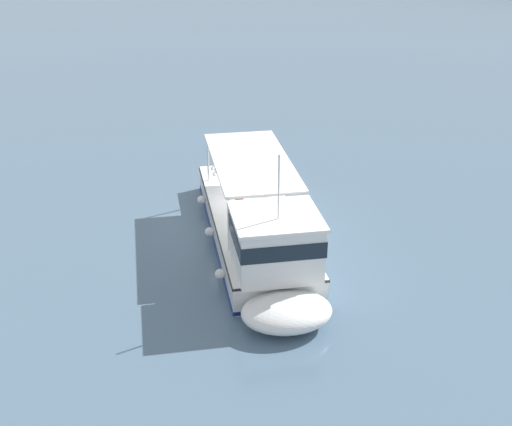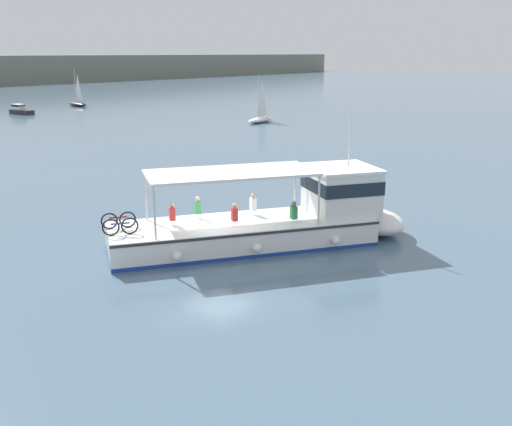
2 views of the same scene
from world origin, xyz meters
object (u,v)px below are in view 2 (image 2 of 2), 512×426
object	(u,v)px
motorboat_horizon_west	(20,110)
sailboat_near_starboard	(78,103)
sailboat_outer_anchorage	(260,118)
ferry_main	(279,220)

from	to	relation	value
motorboat_horizon_west	sailboat_near_starboard	distance (m)	12.14
motorboat_horizon_west	sailboat_near_starboard	world-z (taller)	sailboat_near_starboard
sailboat_near_starboard	sailboat_outer_anchorage	bearing A→B (deg)	-88.42
ferry_main	sailboat_outer_anchorage	size ratio (longest dim) A/B	2.27
ferry_main	motorboat_horizon_west	distance (m)	62.29
sailboat_outer_anchorage	sailboat_near_starboard	world-z (taller)	same
ferry_main	sailboat_near_starboard	world-z (taller)	sailboat_near_starboard
sailboat_outer_anchorage	motorboat_horizon_west	world-z (taller)	sailboat_outer_anchorage
sailboat_near_starboard	motorboat_horizon_west	bearing A→B (deg)	-160.68
motorboat_horizon_west	sailboat_near_starboard	size ratio (longest dim) A/B	0.69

